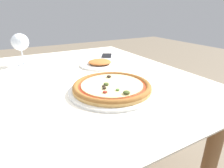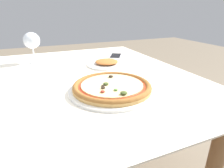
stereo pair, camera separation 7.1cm
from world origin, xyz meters
TOP-DOWN VIEW (x-y plane):
  - dining_table at (0.00, 0.00)m, footprint 1.22×1.16m
  - pizza_plate at (0.16, -0.23)m, footprint 0.33×0.33m
  - wine_glass_far_left at (-0.09, 0.34)m, footprint 0.09×0.09m
  - cell_phone at (0.40, 0.27)m, footprint 0.13×0.16m
  - side_plate at (0.28, 0.11)m, footprint 0.22×0.22m

SIDE VIEW (x-z plane):
  - dining_table at x=0.00m, z-range 0.28..1.01m
  - cell_phone at x=0.40m, z-range 0.73..0.74m
  - side_plate at x=0.28m, z-range 0.72..0.75m
  - pizza_plate at x=0.16m, z-range 0.72..0.76m
  - wine_glass_far_left at x=-0.09m, z-range 0.76..0.94m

